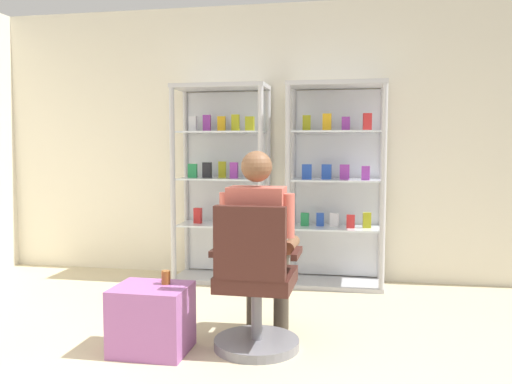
{
  "coord_description": "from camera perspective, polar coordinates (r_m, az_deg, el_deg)",
  "views": [
    {
      "loc": [
        0.77,
        -2.33,
        1.33
      ],
      "look_at": [
        0.06,
        1.31,
        1.0
      ],
      "focal_mm": 37.65,
      "sensor_mm": 36.0,
      "label": 1
    }
  ],
  "objects": [
    {
      "name": "display_cabinet_left",
      "position": [
        5.28,
        -3.53,
        1.12
      ],
      "size": [
        0.9,
        0.45,
        1.9
      ],
      "color": "#B7B7BC",
      "rests_on": "ground"
    },
    {
      "name": "display_cabinet_right",
      "position": [
        5.11,
        8.5,
        0.9
      ],
      "size": [
        0.9,
        0.45,
        1.9
      ],
      "color": "#B7B7BC",
      "rests_on": "ground"
    },
    {
      "name": "office_chair",
      "position": [
        3.48,
        -0.11,
        -10.51
      ],
      "size": [
        0.56,
        0.56,
        0.96
      ],
      "color": "slate",
      "rests_on": "ground"
    },
    {
      "name": "seated_shopkeeper",
      "position": [
        3.57,
        0.41,
        -4.89
      ],
      "size": [
        0.49,
        0.57,
        1.29
      ],
      "color": "#3F382D",
      "rests_on": "ground"
    },
    {
      "name": "storage_crate",
      "position": [
        3.6,
        -11.02,
        -13.1
      ],
      "size": [
        0.47,
        0.39,
        0.43
      ],
      "primitive_type": "cube",
      "color": "#9E599E",
      "rests_on": "ground"
    },
    {
      "name": "back_wall",
      "position": [
        5.39,
        2.79,
        5.27
      ],
      "size": [
        6.0,
        0.1,
        2.7
      ],
      "primitive_type": "cube",
      "color": "silver",
      "rests_on": "ground"
    },
    {
      "name": "tea_glass",
      "position": [
        3.56,
        -9.56,
        -8.93
      ],
      "size": [
        0.06,
        0.06,
        0.09
      ],
      "primitive_type": "cylinder",
      "color": "brown",
      "rests_on": "storage_crate"
    }
  ]
}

